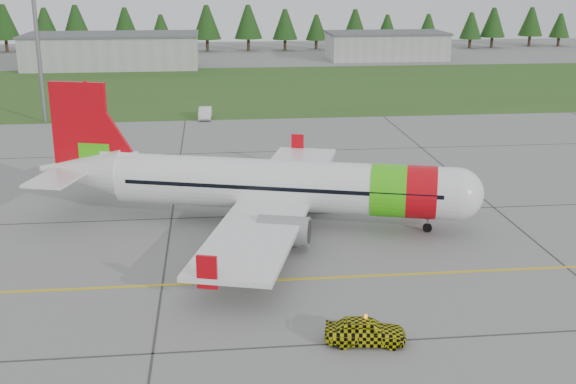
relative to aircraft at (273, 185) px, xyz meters
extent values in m
plane|color=gray|center=(7.53, -18.30, -2.88)|extent=(320.00, 320.00, 0.00)
cylinder|color=white|center=(0.77, -0.22, 0.04)|extent=(24.58, 10.36, 3.68)
sphere|color=white|center=(12.55, -3.64, 0.04)|extent=(3.68, 3.68, 3.68)
cone|color=white|center=(-14.18, 4.11, 0.37)|extent=(7.37, 5.37, 3.68)
cube|color=black|center=(12.82, -3.72, 0.37)|extent=(2.13, 2.78, 0.53)
cylinder|color=#3FCF0F|center=(8.02, -2.32, 0.04)|extent=(3.40, 4.29, 3.76)
cylinder|color=red|center=(10.19, -2.95, 0.04)|extent=(3.04, 4.19, 3.76)
cube|color=white|center=(0.32, -0.09, -1.00)|extent=(13.39, 30.44, 0.34)
cube|color=red|center=(3.59, 14.58, -0.48)|extent=(1.13, 0.48, 1.89)
cube|color=red|center=(-4.77, -14.23, -0.48)|extent=(1.13, 0.48, 1.89)
cylinder|color=gray|center=(3.12, 4.50, -1.52)|extent=(3.81, 2.85, 1.98)
cylinder|color=gray|center=(0.23, -5.47, -1.52)|extent=(3.81, 2.85, 1.98)
cube|color=red|center=(-14.00, 4.06, 3.53)|extent=(4.26, 1.53, 7.17)
cube|color=#3FCF0F|center=(-13.00, 3.77, 1.46)|extent=(2.47, 1.06, 2.26)
cube|color=white|center=(-14.63, 4.24, 0.61)|extent=(5.92, 11.26, 0.21)
cylinder|color=slate|center=(10.73, -3.11, -2.22)|extent=(0.17, 0.17, 1.32)
cylinder|color=black|center=(10.73, -3.11, -2.56)|extent=(0.69, 0.43, 0.64)
cylinder|color=slate|center=(0.15, 2.71, -1.99)|extent=(0.21, 0.21, 1.79)
cylinder|color=black|center=(-0.22, 2.81, -2.39)|extent=(1.06, 0.68, 0.98)
cylinder|color=slate|center=(-1.33, -2.37, -1.99)|extent=(0.21, 0.21, 1.79)
cylinder|color=black|center=(-1.69, -2.26, -2.39)|extent=(1.06, 0.68, 0.98)
imported|color=yellow|center=(2.99, -18.36, -0.87)|extent=(1.58, 1.79, 4.02)
imported|color=silver|center=(-5.00, 39.71, -0.68)|extent=(1.61, 1.53, 4.40)
cube|color=#30561E|center=(7.53, 63.70, -2.87)|extent=(320.00, 50.00, 0.03)
cube|color=gold|center=(7.53, -10.30, -2.87)|extent=(120.00, 0.25, 0.02)
cube|color=#A8A8A3|center=(-22.47, 91.70, 0.12)|extent=(32.00, 14.00, 6.00)
cube|color=#A8A8A3|center=(32.53, 99.70, -0.28)|extent=(24.00, 12.00, 5.20)
cylinder|color=slate|center=(-24.47, 39.70, 7.12)|extent=(0.50, 0.50, 20.00)
camera|label=1|loc=(-4.29, -49.89, 14.89)|focal=45.00mm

